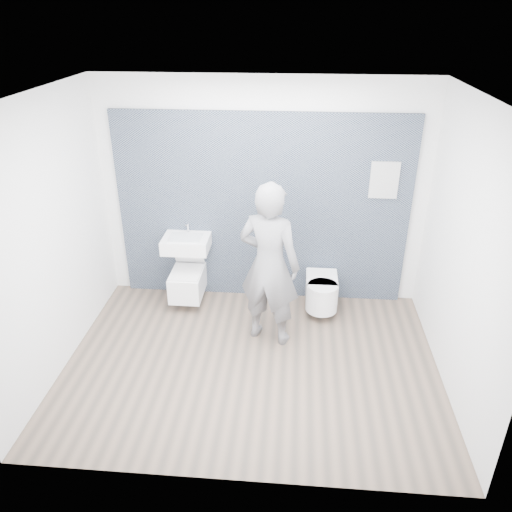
# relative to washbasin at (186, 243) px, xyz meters

# --- Properties ---
(ground) EXTENTS (4.00, 4.00, 0.00)m
(ground) POSITION_rel_washbasin_xyz_m (0.93, -1.23, -0.82)
(ground) COLOR brown
(ground) RESTS_ON ground
(room_shell) EXTENTS (4.00, 4.00, 4.00)m
(room_shell) POSITION_rel_washbasin_xyz_m (0.93, -1.23, 0.92)
(room_shell) COLOR silver
(room_shell) RESTS_ON ground
(tile_wall) EXTENTS (3.60, 0.06, 2.40)m
(tile_wall) POSITION_rel_washbasin_xyz_m (0.93, 0.24, -0.82)
(tile_wall) COLOR black
(tile_wall) RESTS_ON ground
(washbasin) EXTENTS (0.57, 0.43, 0.43)m
(washbasin) POSITION_rel_washbasin_xyz_m (0.00, 0.00, 0.00)
(washbasin) COLOR white
(washbasin) RESTS_ON ground
(toilet_square) EXTENTS (0.39, 0.57, 0.71)m
(toilet_square) POSITION_rel_washbasin_xyz_m (0.00, -0.07, -0.51)
(toilet_square) COLOR white
(toilet_square) RESTS_ON ground
(toilet_rounded) EXTENTS (0.39, 0.66, 0.36)m
(toilet_rounded) POSITION_rel_washbasin_xyz_m (1.71, -0.12, -0.55)
(toilet_rounded) COLOR white
(toilet_rounded) RESTS_ON ground
(info_placard) EXTENTS (0.33, 0.03, 0.44)m
(info_placard) POSITION_rel_washbasin_xyz_m (2.36, 0.20, -0.82)
(info_placard) COLOR white
(info_placard) RESTS_ON ground
(visitor) EXTENTS (0.80, 0.64, 1.90)m
(visitor) POSITION_rel_washbasin_xyz_m (1.08, -0.73, 0.13)
(visitor) COLOR slate
(visitor) RESTS_ON ground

